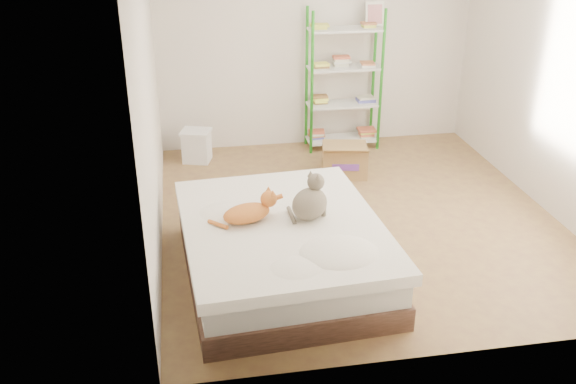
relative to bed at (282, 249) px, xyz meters
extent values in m
cube|color=#9D8045|center=(0.90, 0.91, -0.25)|extent=(3.80, 4.20, 0.01)
cube|color=silver|center=(0.90, 3.01, 1.05)|extent=(3.80, 0.01, 2.60)
cube|color=silver|center=(0.90, -1.19, 1.05)|extent=(3.80, 0.01, 2.60)
cube|color=silver|center=(-1.00, 0.91, 1.05)|extent=(0.01, 4.20, 2.60)
cube|color=silver|center=(2.80, 0.91, 1.05)|extent=(0.01, 4.20, 2.60)
cube|color=brown|center=(0.00, 0.00, -0.15)|extent=(1.65, 2.01, 0.19)
cube|color=silver|center=(0.00, 0.00, 0.05)|extent=(1.60, 1.95, 0.21)
cube|color=white|center=(0.00, 0.00, 0.20)|extent=(1.68, 2.05, 0.10)
cylinder|color=#278D22|center=(0.78, 2.63, 0.60)|extent=(0.04, 0.04, 1.70)
cylinder|color=#278D22|center=(0.78, 2.95, 0.60)|extent=(0.04, 0.04, 1.70)
cylinder|color=#278D22|center=(1.62, 2.63, 0.60)|extent=(0.04, 0.04, 1.70)
cylinder|color=#278D22|center=(1.62, 2.95, 0.60)|extent=(0.04, 0.04, 1.70)
cube|color=silver|center=(1.20, 2.79, -0.15)|extent=(0.86, 0.34, 0.02)
cube|color=silver|center=(1.20, 2.79, 0.30)|extent=(0.86, 0.34, 0.02)
cube|color=silver|center=(1.20, 2.79, 0.75)|extent=(0.86, 0.34, 0.02)
cube|color=silver|center=(1.20, 2.79, 1.20)|extent=(0.86, 0.34, 0.02)
cube|color=#CF6443|center=(0.90, 2.79, -0.09)|extent=(0.20, 0.16, 0.09)
cube|color=#CF6443|center=(1.50, 2.79, -0.09)|extent=(0.20, 0.16, 0.09)
cube|color=#CF6443|center=(0.90, 2.79, 0.36)|extent=(0.20, 0.16, 0.09)
cube|color=#CF6443|center=(1.50, 2.79, 0.36)|extent=(0.20, 0.16, 0.09)
cube|color=#CF6443|center=(0.90, 2.79, 0.81)|extent=(0.20, 0.16, 0.09)
cube|color=#CF6443|center=(1.20, 2.79, 0.81)|extent=(0.20, 0.16, 0.09)
cube|color=#CF6443|center=(1.50, 2.79, 0.81)|extent=(0.20, 0.16, 0.09)
cube|color=#CF6443|center=(0.90, 2.79, 1.26)|extent=(0.20, 0.16, 0.09)
cube|color=#CF6443|center=(1.50, 2.79, 1.26)|extent=(0.20, 0.16, 0.09)
cube|color=white|center=(1.56, 2.84, 1.35)|extent=(0.22, 0.07, 0.28)
cube|color=red|center=(1.56, 2.83, 1.35)|extent=(0.17, 0.05, 0.22)
cube|color=#A07943|center=(1.03, 1.95, -0.08)|extent=(0.56, 0.48, 0.34)
cube|color=#66359E|center=(1.06, 1.75, -0.09)|extent=(0.29, 0.07, 0.08)
cube|color=#A07943|center=(1.03, 1.75, 0.09)|extent=(0.51, 0.24, 0.11)
cube|color=white|center=(-0.59, 2.61, -0.07)|extent=(0.36, 0.33, 0.35)
cube|color=white|center=(-0.59, 2.61, 0.12)|extent=(0.40, 0.37, 0.03)
camera|label=1|loc=(-0.72, -4.49, 2.69)|focal=40.00mm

